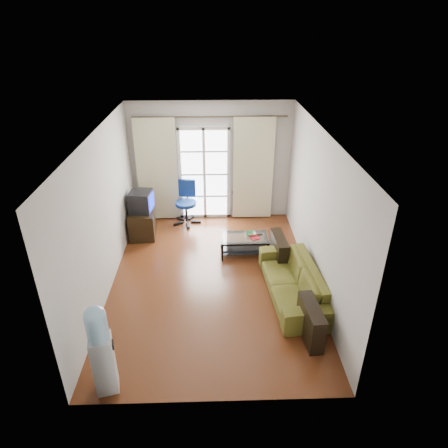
{
  "coord_description": "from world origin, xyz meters",
  "views": [
    {
      "loc": [
        0.03,
        -5.98,
        4.33
      ],
      "look_at": [
        0.23,
        0.35,
        0.96
      ],
      "focal_mm": 32.0,
      "sensor_mm": 36.0,
      "label": 1
    }
  ],
  "objects_px": {
    "coffee_table": "(244,243)",
    "crt_tv": "(140,201)",
    "water_cooler": "(101,348)",
    "task_chair": "(187,211)",
    "sofa": "(293,281)",
    "tv_stand": "(142,223)"
  },
  "relations": [
    {
      "from": "coffee_table",
      "to": "task_chair",
      "type": "relative_size",
      "value": 0.97
    },
    {
      "from": "crt_tv",
      "to": "water_cooler",
      "type": "xyz_separation_m",
      "value": [
        0.14,
        -4.08,
        -0.1
      ]
    },
    {
      "from": "task_chair",
      "to": "tv_stand",
      "type": "bearing_deg",
      "value": -141.81
    },
    {
      "from": "coffee_table",
      "to": "tv_stand",
      "type": "xyz_separation_m",
      "value": [
        -2.15,
        0.86,
        0.04
      ]
    },
    {
      "from": "sofa",
      "to": "coffee_table",
      "type": "xyz_separation_m",
      "value": [
        -0.72,
        1.37,
        -0.04
      ]
    },
    {
      "from": "tv_stand",
      "to": "water_cooler",
      "type": "height_order",
      "value": "water_cooler"
    },
    {
      "from": "water_cooler",
      "to": "task_chair",
      "type": "bearing_deg",
      "value": 67.37
    },
    {
      "from": "water_cooler",
      "to": "coffee_table",
      "type": "bearing_deg",
      "value": 45.0
    },
    {
      "from": "sofa",
      "to": "water_cooler",
      "type": "xyz_separation_m",
      "value": [
        -2.73,
        -1.84,
        0.4
      ]
    },
    {
      "from": "coffee_table",
      "to": "tv_stand",
      "type": "height_order",
      "value": "tv_stand"
    },
    {
      "from": "task_chair",
      "to": "water_cooler",
      "type": "bearing_deg",
      "value": -92.68
    },
    {
      "from": "sofa",
      "to": "task_chair",
      "type": "bearing_deg",
      "value": -149.72
    },
    {
      "from": "sofa",
      "to": "task_chair",
      "type": "relative_size",
      "value": 2.09
    },
    {
      "from": "crt_tv",
      "to": "water_cooler",
      "type": "relative_size",
      "value": 0.4
    },
    {
      "from": "coffee_table",
      "to": "crt_tv",
      "type": "distance_m",
      "value": 2.38
    },
    {
      "from": "coffee_table",
      "to": "tv_stand",
      "type": "distance_m",
      "value": 2.32
    },
    {
      "from": "crt_tv",
      "to": "task_chair",
      "type": "distance_m",
      "value": 1.2
    },
    {
      "from": "sofa",
      "to": "coffee_table",
      "type": "distance_m",
      "value": 1.55
    },
    {
      "from": "task_chair",
      "to": "water_cooler",
      "type": "relative_size",
      "value": 0.74
    },
    {
      "from": "tv_stand",
      "to": "task_chair",
      "type": "xyz_separation_m",
      "value": [
        0.93,
        0.56,
        0.0
      ]
    },
    {
      "from": "sofa",
      "to": "coffee_table",
      "type": "relative_size",
      "value": 2.16
    },
    {
      "from": "sofa",
      "to": "tv_stand",
      "type": "xyz_separation_m",
      "value": [
        -2.87,
        2.22,
        -0.0
      ]
    }
  ]
}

